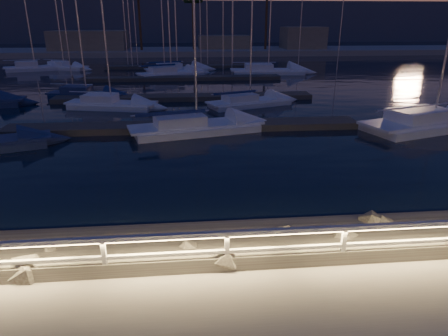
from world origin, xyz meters
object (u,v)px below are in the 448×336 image
Objects in this scene: sailboat_c at (193,126)px; sailboat_i at (34,67)px; guard_rail at (184,244)px; sailboat_f at (109,103)px; sailboat_k at (176,69)px; sailboat_h at (430,121)px; sailboat_l at (266,70)px; sailboat_j at (85,94)px; sailboat_n at (169,73)px; sailboat_g at (248,101)px; sailboat_m at (63,67)px.

sailboat_c is 39.41m from sailboat_i.
sailboat_f is at bearing 104.15° from guard_rail.
sailboat_f is 0.83× the size of sailboat_k.
sailboat_i is (-35.73, 33.88, -0.01)m from sailboat_h.
guard_rail is 2.73× the size of sailboat_l.
sailboat_j is at bearing 134.49° from sailboat_h.
sailboat_i is 0.95× the size of sailboat_n.
sailboat_n is at bearing 81.09° from sailboat_c.
sailboat_g reaches higher than guard_rail.
sailboat_i is 1.15× the size of sailboat_j.
sailboat_h is 1.29× the size of sailboat_i.
sailboat_l is (5.36, 19.62, 0.06)m from sailboat_g.
sailboat_f is at bearing -46.39° from sailboat_m.
sailboat_l is at bearing 82.74° from sailboat_h.
sailboat_k is at bearing 84.68° from sailboat_g.
sailboat_n is at bearing -116.24° from sailboat_k.
sailboat_j is 24.19m from sailboat_l.
sailboat_l reaches higher than sailboat_m.
sailboat_c is at bearing -106.82° from sailboat_l.
sailboat_f is 1.04× the size of sailboat_j.
sailboat_j is 0.80× the size of sailboat_k.
sailboat_g is 0.84× the size of sailboat_k.
sailboat_l is at bearing 54.14° from sailboat_g.
sailboat_h is at bearing -62.18° from sailboat_i.
sailboat_l is 1.16× the size of sailboat_n.
sailboat_k is 0.88× the size of sailboat_l.
sailboat_f is at bearing -46.54° from sailboat_j.
sailboat_h reaches higher than guard_rail.
sailboat_k is at bearing 5.79° from sailboat_m.
sailboat_f reaches higher than sailboat_j.
sailboat_n reaches higher than sailboat_c.
sailboat_h reaches higher than sailboat_c.
guard_rail is 21.55m from sailboat_h.
sailboat_m is at bearing 121.08° from sailboat_j.
guard_rail is 2.58× the size of sailboat_h.
sailboat_k reaches higher than sailboat_i.
sailboat_k is at bearing -29.42° from sailboat_i.
sailboat_g is 19.24m from sailboat_n.
sailboat_j is (11.46, -21.16, -0.06)m from sailboat_i.
guard_rail is 40.81m from sailboat_n.
sailboat_h is at bearing -25.55° from sailboat_m.
sailboat_m is at bearing 108.42° from guard_rail.
sailboat_i is at bearing 107.73° from sailboat_c.
sailboat_m is at bearing 102.47° from sailboat_c.
sailboat_f reaches higher than sailboat_m.
sailboat_l reaches higher than guard_rail.
sailboat_g is 1.05× the size of sailboat_j.
sailboat_h is 1.49× the size of sailboat_j.
sailboat_h reaches higher than sailboat_n.
sailboat_f is 10.86m from sailboat_g.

